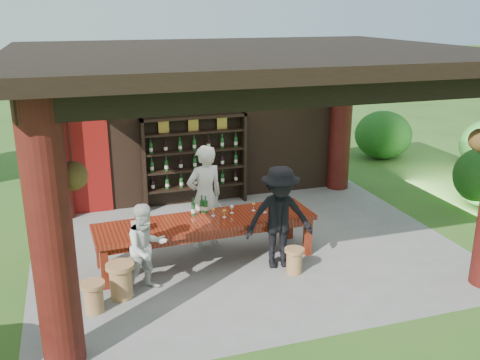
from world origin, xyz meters
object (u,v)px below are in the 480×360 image
object	(u,v)px
guest_woman	(147,248)
stool_far_left	(94,296)
stool_near_right	(294,260)
napkin_basket	(140,226)
host	(205,197)
wine_shelf	(195,161)
tasting_table	(206,226)
guest_man	(279,217)
stool_near_left	(121,280)

from	to	relation	value
guest_woman	stool_far_left	bearing A→B (deg)	-175.73
stool_near_right	napkin_basket	world-z (taller)	napkin_basket
stool_near_right	host	bearing A→B (deg)	127.08
stool_far_left	napkin_basket	bearing A→B (deg)	50.16
stool_near_right	wine_shelf	bearing A→B (deg)	102.15
wine_shelf	tasting_table	bearing A→B (deg)	-99.58
host	guest_man	world-z (taller)	host
wine_shelf	tasting_table	distance (m)	2.81
host	napkin_basket	bearing A→B (deg)	15.79
tasting_table	napkin_basket	size ratio (longest dim) A/B	14.35
tasting_table	host	distance (m)	0.68
stool_near_right	guest_man	distance (m)	0.73
tasting_table	guest_man	distance (m)	1.25
tasting_table	stool_near_left	distance (m)	1.74
tasting_table	napkin_basket	distance (m)	1.12
tasting_table	stool_near_left	world-z (taller)	tasting_table
host	stool_far_left	bearing A→B (deg)	25.74
wine_shelf	host	world-z (taller)	wine_shelf
wine_shelf	stool_far_left	world-z (taller)	wine_shelf
stool_near_left	guest_woman	xyz separation A→B (m)	(0.41, 0.10, 0.41)
tasting_table	host	xyz separation A→B (m)	(0.14, 0.59, 0.30)
stool_near_right	stool_far_left	distance (m)	3.17
stool_near_right	guest_man	world-z (taller)	guest_man
stool_far_left	stool_near_left	bearing A→B (deg)	33.86
stool_near_left	guest_man	distance (m)	2.68
stool_far_left	wine_shelf	bearing A→B (deg)	58.15
stool_near_right	stool_far_left	xyz separation A→B (m)	(-3.16, -0.21, 0.02)
host	stool_near_left	bearing A→B (deg)	26.95
wine_shelf	stool_far_left	xyz separation A→B (m)	(-2.38, -3.83, -0.75)
guest_man	wine_shelf	bearing A→B (deg)	108.41
wine_shelf	guest_man	world-z (taller)	wine_shelf
stool_far_left	host	distance (m)	2.74
tasting_table	guest_man	xyz separation A→B (m)	(1.10, -0.55, 0.23)
stool_far_left	host	world-z (taller)	host
stool_near_left	guest_man	xyz separation A→B (m)	(2.61, 0.25, 0.57)
tasting_table	guest_man	world-z (taller)	guest_man
stool_near_right	guest_woman	bearing A→B (deg)	175.96
wine_shelf	napkin_basket	xyz separation A→B (m)	(-1.56, -2.85, -0.18)
tasting_table	guest_woman	xyz separation A→B (m)	(-1.09, -0.71, 0.06)
stool_near_left	stool_far_left	world-z (taller)	stool_near_left
guest_man	stool_near_right	bearing A→B (deg)	-58.38
stool_near_left	host	bearing A→B (deg)	40.32
wine_shelf	guest_woman	size ratio (longest dim) A/B	1.61
tasting_table	stool_far_left	bearing A→B (deg)	-150.59
host	guest_woman	world-z (taller)	host
guest_man	napkin_basket	size ratio (longest dim) A/B	6.65
stool_near_right	guest_woman	size ratio (longest dim) A/B	0.31
stool_far_left	guest_man	distance (m)	3.12
wine_shelf	host	xyz separation A→B (m)	(-0.33, -2.16, -0.06)
stool_near_right	host	world-z (taller)	host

